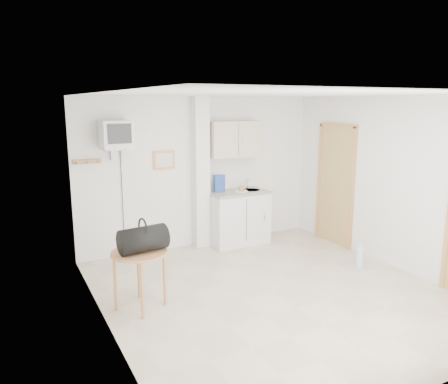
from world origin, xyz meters
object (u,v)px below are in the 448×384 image
crt_television (116,135)px  water_bottle (360,257)px  round_table (139,259)px  duffel_bag (143,239)px

crt_television → water_bottle: 4.02m
round_table → crt_television: bearing=83.1°
duffel_bag → water_bottle: size_ratio=1.71×
round_table → duffel_bag: 0.25m
round_table → water_bottle: 3.32m
round_table → water_bottle: round_table is taller
round_table → duffel_bag: size_ratio=1.21×
round_table → duffel_bag: (0.04, -0.04, 0.24)m
crt_television → water_bottle: crt_television is taller
round_table → duffel_bag: bearing=-40.3°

